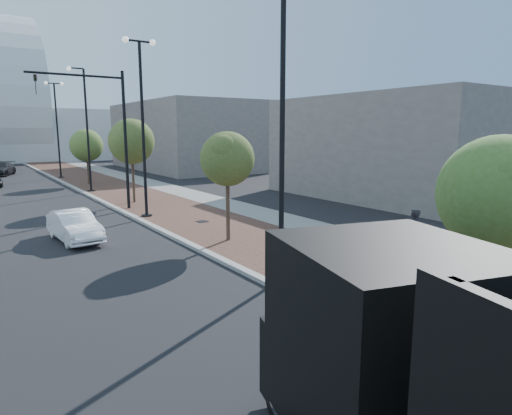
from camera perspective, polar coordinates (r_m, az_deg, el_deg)
sidewalk at (r=42.28m, az=-18.69°, el=3.17°), size 7.00×140.00×0.12m
concrete_strip at (r=43.06m, az=-15.22°, el=3.46°), size 2.40×140.00×0.13m
curb at (r=41.51m, az=-23.35°, el=2.77°), size 0.30×140.00×0.14m
white_sedan at (r=20.29m, az=-22.54°, el=-2.22°), size 1.68×4.03×1.30m
dark_car_far at (r=53.61m, az=-30.22°, el=4.36°), size 3.46×5.23×1.41m
pedestrian at (r=17.06m, az=19.71°, el=-3.23°), size 0.74×0.55×1.88m
streetlight_1 at (r=13.23m, az=3.02°, el=8.57°), size 1.44×0.56×9.21m
streetlight_2 at (r=23.97m, az=-14.48°, el=10.02°), size 1.72×0.56×9.28m
streetlight_3 at (r=35.48m, az=-21.20°, el=8.76°), size 1.44×0.56×9.21m
streetlight_4 at (r=47.27m, az=-24.40°, el=9.26°), size 1.72×0.56×9.28m
traffic_mast at (r=26.56m, az=-18.56°, el=10.13°), size 5.09×0.20×8.00m
tree_0 at (r=10.27m, az=29.01°, el=1.46°), size 2.47×2.43×4.59m
tree_1 at (r=18.10m, az=-3.66°, el=6.28°), size 2.30×2.24×4.64m
tree_2 at (r=29.07m, az=-15.80°, el=8.23°), size 2.86×2.86×5.42m
tree_3 at (r=40.66m, az=-21.12°, el=7.53°), size 2.76×2.76×4.81m
commercial_block_ne at (r=55.76m, az=-9.11°, el=9.13°), size 12.00×22.00×8.00m
commercial_block_e at (r=32.75m, az=17.30°, el=7.46°), size 10.00×16.00×7.00m
utility_cover_1 at (r=13.82m, az=14.41°, el=-9.49°), size 0.50×0.50×0.02m
utility_cover_2 at (r=22.38m, az=-7.03°, el=-1.81°), size 0.50×0.50×0.02m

